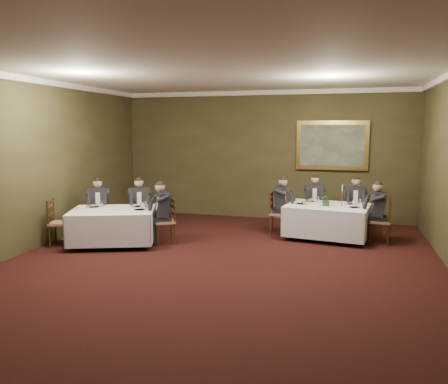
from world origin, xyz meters
The scene contains 27 objects.
ground centered at (0.00, 0.00, 0.00)m, with size 10.00×10.00×0.00m, color black.
ceiling centered at (0.00, 0.00, 3.50)m, with size 8.00×10.00×0.10m, color silver.
back_wall centered at (0.00, 5.00, 1.75)m, with size 8.00×0.10×3.50m, color #36331B.
left_wall centered at (-4.00, 0.00, 1.75)m, with size 0.10×10.00×3.50m, color #36331B.
crown_molding centered at (0.00, 0.00, 3.44)m, with size 8.00×10.00×0.12m.
table_main centered at (1.81, 3.08, 0.45)m, with size 1.98×1.61×0.67m.
table_second centered at (-2.60, 1.29, 0.45)m, with size 2.10×1.85×0.67m.
chair_main_backleft centered at (1.46, 4.07, 0.28)m, with size 0.46×0.44×1.00m.
diner_main_backleft centered at (1.46, 4.06, 0.51)m, with size 0.43×0.50×1.35m.
chair_main_backright centered at (2.42, 3.93, 0.28)m, with size 0.47×0.45×1.00m.
diner_main_backright centered at (2.42, 3.92, 0.51)m, with size 0.44×0.51×1.35m.
chair_main_endleft centered at (0.68, 3.24, 0.28)m, with size 0.43×0.45×1.00m.
diner_main_endleft centered at (0.69, 3.24, 0.51)m, with size 0.49×0.43×1.35m.
chair_main_endright centered at (2.95, 2.92, 0.28)m, with size 0.45×0.47×1.00m.
diner_main_endright centered at (2.93, 2.92, 0.51)m, with size 0.51×0.44×1.35m.
chair_sec_backleft centered at (-3.35, 1.97, 0.28)m, with size 0.58×0.57×1.00m.
diner_sec_backleft centered at (-3.35, 1.96, 0.51)m, with size 0.57×0.61×1.35m.
chair_sec_backright centered at (-2.47, 2.30, 0.28)m, with size 0.58×0.57×1.00m.
diner_sec_backright centered at (-2.46, 2.29, 0.51)m, with size 0.57×0.61×1.35m.
chair_sec_endright centered at (-1.56, 1.67, 0.28)m, with size 0.59×0.60×1.00m.
diner_sec_endright centered at (-1.57, 1.67, 0.51)m, with size 0.62×0.60×1.35m.
chair_sec_endleft centered at (-3.64, 0.91, 0.28)m, with size 0.54×0.55×1.00m.
centerpiece centered at (1.79, 2.98, 0.92)m, with size 0.27×0.23×0.30m, color #2D5926.
candlestick centered at (2.12, 3.07, 0.94)m, with size 0.07×0.07×0.49m.
place_setting_table_main centered at (1.44, 3.55, 0.80)m, with size 0.33×0.31×0.14m.
place_setting_table_second centered at (-3.11, 1.50, 0.80)m, with size 0.33×0.31×0.14m.
painting centered at (1.81, 4.94, 2.04)m, with size 1.85×0.09×1.29m.
Camera 1 is at (2.15, -6.91, 2.47)m, focal length 35.00 mm.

